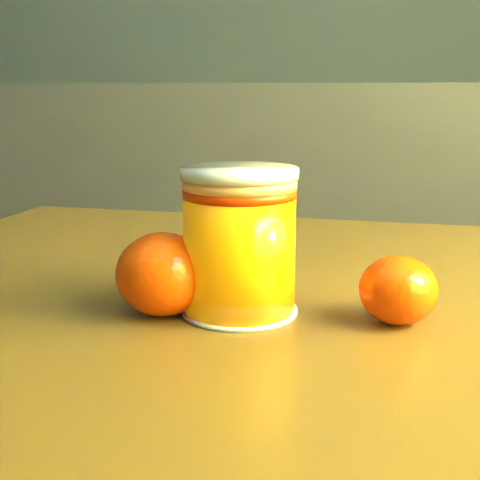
# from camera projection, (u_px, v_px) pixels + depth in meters

# --- Properties ---
(kitchen_counter) EXTENTS (3.15, 0.60, 0.90)m
(kitchen_counter) POSITION_uv_depth(u_px,v_px,m) (92.00, 240.00, 1.98)
(kitchen_counter) COLOR #434347
(kitchen_counter) RESTS_ON ground
(table) EXTENTS (0.99, 0.71, 0.72)m
(table) POSITION_uv_depth(u_px,v_px,m) (366.00, 412.00, 0.54)
(table) COLOR brown
(table) RESTS_ON ground
(juice_glass) EXTENTS (0.09, 0.09, 0.11)m
(juice_glass) POSITION_uv_depth(u_px,v_px,m) (239.00, 243.00, 0.49)
(juice_glass) COLOR orange
(juice_glass) RESTS_ON table
(orange_front) EXTENTS (0.08, 0.08, 0.06)m
(orange_front) POSITION_uv_depth(u_px,v_px,m) (210.00, 270.00, 0.51)
(orange_front) COLOR #EA4104
(orange_front) RESTS_ON table
(orange_back) EXTENTS (0.07, 0.07, 0.05)m
(orange_back) POSITION_uv_depth(u_px,v_px,m) (398.00, 290.00, 0.48)
(orange_back) COLOR #EA4104
(orange_back) RESTS_ON table
(orange_extra) EXTENTS (0.09, 0.09, 0.06)m
(orange_extra) POSITION_uv_depth(u_px,v_px,m) (163.00, 274.00, 0.49)
(orange_extra) COLOR #EA4104
(orange_extra) RESTS_ON table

